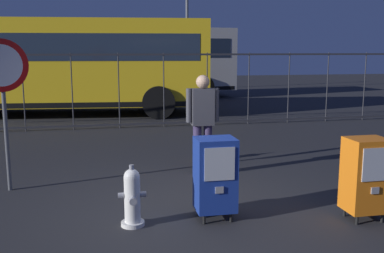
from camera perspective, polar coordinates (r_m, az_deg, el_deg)
The scene contains 10 objects.
ground_plane at distance 5.91m, azimuth -0.53°, elevation -10.69°, with size 60.00×60.00×0.00m, color #262628.
fire_hydrant at distance 5.36m, azimuth -7.66°, elevation -8.98°, with size 0.33×0.31×0.75m.
newspaper_box_primary at distance 5.83m, azimuth 21.36°, elevation -5.78°, with size 0.48×0.42×1.02m.
newspaper_box_secondary at distance 5.46m, azimuth 2.99°, elevation -6.14°, with size 0.48×0.42×1.02m.
stop_sign at distance 6.95m, azimuth -23.10°, elevation 5.15°, with size 0.71×0.31×2.23m.
pedestrian at distance 7.29m, azimuth 1.37°, elevation 0.93°, with size 0.55×0.22×1.67m.
traffic_cone at distance 8.40m, azimuth 1.91°, elevation -2.67°, with size 0.36×0.36×0.53m.
fence_barrier at distance 12.01m, azimuth -6.47°, elevation 4.69°, with size 18.03×0.04×2.00m.
bus_near at distance 15.04m, azimuth -18.78°, elevation 7.88°, with size 10.69×3.58×3.00m.
bus_far at distance 19.35m, azimuth -10.34°, elevation 8.54°, with size 10.69×3.58×3.00m.
Camera 1 is at (-1.05, -5.44, 2.06)m, focal length 41.66 mm.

